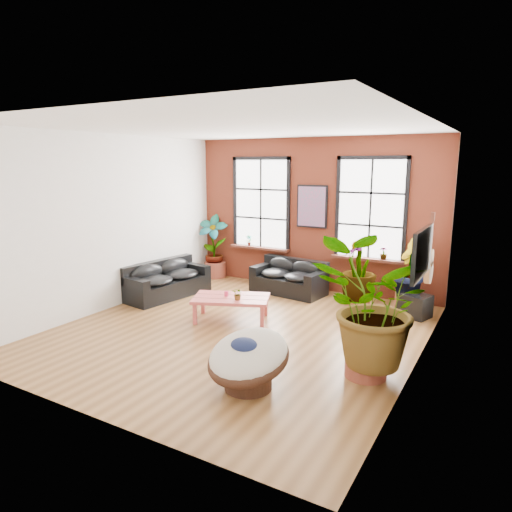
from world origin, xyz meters
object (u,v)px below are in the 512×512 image
Objects in this scene: sofa_back at (290,278)px; papasan_chair at (248,358)px; coffee_table at (231,300)px; sofa_left at (166,281)px.

sofa_back is 1.34× the size of papasan_chair.
papasan_chair is at bearing -75.33° from coffee_table.
sofa_back is 2.80m from sofa_left.
papasan_chair is at bearing -117.37° from sofa_left.
papasan_chair is (1.65, -2.15, 0.02)m from coffee_table.
papasan_chair is (3.80, -2.77, 0.07)m from sofa_left.
sofa_left is 1.59× the size of papasan_chair.
sofa_left is 1.28× the size of coffee_table.
coffee_table is (-0.15, -2.23, 0.05)m from sofa_back.
sofa_left reaches higher than sofa_back.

